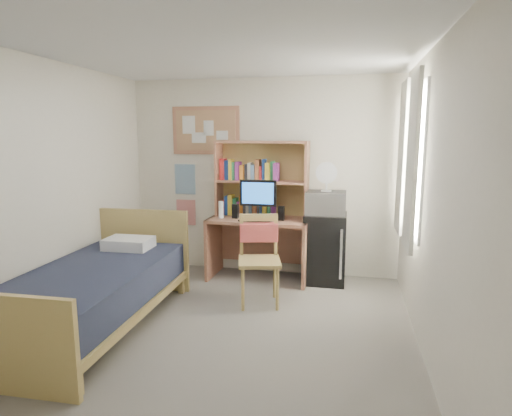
% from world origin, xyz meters
% --- Properties ---
extents(floor, '(3.60, 4.20, 0.02)m').
position_xyz_m(floor, '(0.00, 0.00, -0.01)').
color(floor, gray).
rests_on(floor, ground).
extents(ceiling, '(3.60, 4.20, 0.02)m').
position_xyz_m(ceiling, '(0.00, 0.00, 2.60)').
color(ceiling, silver).
rests_on(ceiling, wall_back).
extents(wall_back, '(3.60, 0.04, 2.60)m').
position_xyz_m(wall_back, '(0.00, 2.10, 1.30)').
color(wall_back, silver).
rests_on(wall_back, floor).
extents(wall_front, '(3.60, 0.04, 2.60)m').
position_xyz_m(wall_front, '(0.00, -2.10, 1.30)').
color(wall_front, silver).
rests_on(wall_front, floor).
extents(wall_left, '(0.04, 4.20, 2.60)m').
position_xyz_m(wall_left, '(-1.80, 0.00, 1.30)').
color(wall_left, silver).
rests_on(wall_left, floor).
extents(wall_right, '(0.04, 4.20, 2.60)m').
position_xyz_m(wall_right, '(1.80, 0.00, 1.30)').
color(wall_right, silver).
rests_on(wall_right, floor).
extents(window_unit, '(0.10, 1.40, 1.70)m').
position_xyz_m(window_unit, '(1.75, 1.20, 1.60)').
color(window_unit, white).
rests_on(window_unit, wall_right).
extents(curtain_left, '(0.04, 0.55, 1.70)m').
position_xyz_m(curtain_left, '(1.72, 0.80, 1.60)').
color(curtain_left, silver).
rests_on(curtain_left, wall_right).
extents(curtain_right, '(0.04, 0.55, 1.70)m').
position_xyz_m(curtain_right, '(1.72, 1.60, 1.60)').
color(curtain_right, silver).
rests_on(curtain_right, wall_right).
extents(bulletin_board, '(0.94, 0.03, 0.64)m').
position_xyz_m(bulletin_board, '(-0.78, 2.08, 1.92)').
color(bulletin_board, tan).
rests_on(bulletin_board, wall_back).
extents(poster_wave, '(0.30, 0.01, 0.42)m').
position_xyz_m(poster_wave, '(-1.10, 2.09, 1.25)').
color(poster_wave, '#235C8F').
rests_on(poster_wave, wall_back).
extents(poster_japan, '(0.28, 0.01, 0.36)m').
position_xyz_m(poster_japan, '(-1.10, 2.09, 0.78)').
color(poster_japan, red).
rests_on(poster_japan, wall_back).
extents(desk, '(1.30, 0.68, 0.80)m').
position_xyz_m(desk, '(0.03, 1.76, 0.40)').
color(desk, '#AD7354').
rests_on(desk, floor).
extents(desk_chair, '(0.60, 0.60, 1.00)m').
position_xyz_m(desk_chair, '(0.21, 0.91, 0.50)').
color(desk_chair, tan).
rests_on(desk_chair, floor).
extents(mini_fridge, '(0.52, 0.52, 0.88)m').
position_xyz_m(mini_fridge, '(0.87, 1.82, 0.44)').
color(mini_fridge, black).
rests_on(mini_fridge, floor).
extents(bed, '(1.14, 2.20, 0.60)m').
position_xyz_m(bed, '(-1.24, -0.02, 0.30)').
color(bed, '#1A1F30').
rests_on(bed, floor).
extents(hutch, '(1.21, 0.34, 0.98)m').
position_xyz_m(hutch, '(0.03, 1.91, 1.29)').
color(hutch, '#AD7354').
rests_on(hutch, desk).
extents(monitor, '(0.47, 0.05, 0.50)m').
position_xyz_m(monitor, '(0.03, 1.70, 1.05)').
color(monitor, black).
rests_on(monitor, desk).
extents(keyboard, '(0.41, 0.14, 0.02)m').
position_xyz_m(keyboard, '(0.02, 1.56, 0.81)').
color(keyboard, black).
rests_on(keyboard, desk).
extents(speaker_left, '(0.08, 0.08, 0.18)m').
position_xyz_m(speaker_left, '(-0.27, 1.71, 0.89)').
color(speaker_left, black).
rests_on(speaker_left, desk).
extents(speaker_right, '(0.08, 0.08, 0.18)m').
position_xyz_m(speaker_right, '(0.33, 1.69, 0.89)').
color(speaker_right, black).
rests_on(speaker_right, desk).
extents(water_bottle, '(0.07, 0.07, 0.22)m').
position_xyz_m(water_bottle, '(-0.46, 1.67, 0.91)').
color(water_bottle, white).
rests_on(water_bottle, desk).
extents(hoodie, '(0.45, 0.23, 0.21)m').
position_xyz_m(hoodie, '(0.16, 1.10, 0.77)').
color(hoodie, '#D85652').
rests_on(hoodie, desk_chair).
extents(microwave, '(0.49, 0.37, 0.28)m').
position_xyz_m(microwave, '(0.87, 1.80, 1.03)').
color(microwave, silver).
rests_on(microwave, mini_fridge).
extents(desk_fan, '(0.26, 0.26, 0.32)m').
position_xyz_m(desk_fan, '(0.87, 1.80, 1.33)').
color(desk_fan, white).
rests_on(desk_fan, microwave).
extents(pillow, '(0.51, 0.36, 0.12)m').
position_xyz_m(pillow, '(-1.25, 0.73, 0.66)').
color(pillow, white).
rests_on(pillow, bed).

